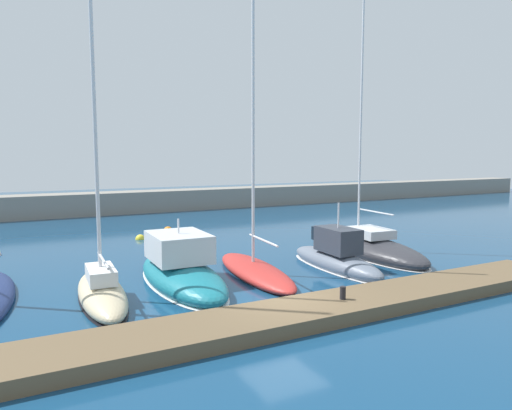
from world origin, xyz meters
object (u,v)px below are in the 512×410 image
motorboat_teal_third (181,271)px  mooring_buoy_yellow (140,239)px  sailboat_sand_second (102,290)px  mooring_buoy_orange (168,231)px  dock_bollard (343,293)px  motorboat_slate_fifth (336,258)px  sailboat_charcoal_sixth (367,247)px  sailboat_red_fourth (255,268)px

motorboat_teal_third → mooring_buoy_yellow: bearing=-4.1°
sailboat_sand_second → motorboat_teal_third: sailboat_sand_second is taller
motorboat_teal_third → mooring_buoy_orange: bearing=-13.8°
motorboat_teal_third → mooring_buoy_yellow: 10.81m
sailboat_sand_second → mooring_buoy_yellow: 12.37m
dock_bollard → motorboat_slate_fifth: bearing=54.9°
motorboat_teal_third → mooring_buoy_yellow: motorboat_teal_third is taller
motorboat_slate_fifth → sailboat_charcoal_sixth: (3.50, 1.81, -0.16)m
mooring_buoy_yellow → dock_bollard: bearing=-80.5°
mooring_buoy_yellow → motorboat_slate_fifth: bearing=-61.7°
sailboat_sand_second → motorboat_slate_fifth: size_ratio=1.81×
motorboat_teal_third → dock_bollard: motorboat_teal_third is taller
motorboat_teal_third → dock_bollard: (3.70, -5.92, 0.14)m
sailboat_charcoal_sixth → dock_bollard: bearing=138.8°
sailboat_charcoal_sixth → motorboat_teal_third: bearing=99.4°
sailboat_charcoal_sixth → motorboat_slate_fifth: bearing=121.9°
motorboat_teal_third → sailboat_charcoal_sixth: size_ratio=0.42×
sailboat_sand_second → sailboat_red_fourth: (6.57, 0.55, -0.07)m
sailboat_charcoal_sixth → mooring_buoy_orange: 14.18m
motorboat_slate_fifth → mooring_buoy_yellow: bearing=29.7°
sailboat_sand_second → sailboat_charcoal_sixth: 14.11m
sailboat_sand_second → dock_bollard: sailboat_sand_second is taller
sailboat_charcoal_sixth → mooring_buoy_orange: sailboat_charcoal_sixth is taller
sailboat_red_fourth → motorboat_slate_fifth: 3.98m
mooring_buoy_orange → dock_bollard: 18.96m
sailboat_sand_second → mooring_buoy_yellow: sailboat_sand_second is taller
motorboat_teal_third → motorboat_slate_fifth: (7.20, -0.92, -0.03)m
sailboat_sand_second → sailboat_charcoal_sixth: (14.00, 1.75, -0.04)m
sailboat_charcoal_sixth → mooring_buoy_yellow: bearing=49.4°
sailboat_charcoal_sixth → dock_bollard: (-7.01, -6.80, 0.33)m
motorboat_teal_third → sailboat_red_fourth: (3.28, -0.32, -0.22)m
motorboat_slate_fifth → dock_bollard: (-3.50, -4.99, 0.17)m
mooring_buoy_orange → sailboat_sand_second: bearing=-115.7°
mooring_buoy_orange → dock_bollard: size_ratio=1.43×
sailboat_red_fourth → mooring_buoy_yellow: (-2.36, 11.08, -0.31)m
motorboat_teal_third → motorboat_slate_fifth: bearing=-96.5°
motorboat_teal_third → mooring_buoy_orange: 13.47m
motorboat_teal_third → sailboat_charcoal_sixth: 10.75m
sailboat_red_fourth → dock_bollard: (0.42, -5.60, 0.36)m
mooring_buoy_orange → dock_bollard: bearing=-89.1°
sailboat_sand_second → sailboat_red_fourth: bearing=-82.8°
mooring_buoy_yellow → sailboat_sand_second: bearing=-109.9°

